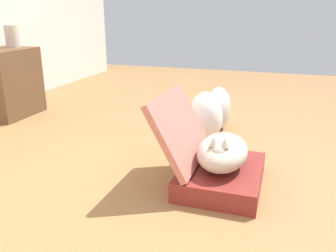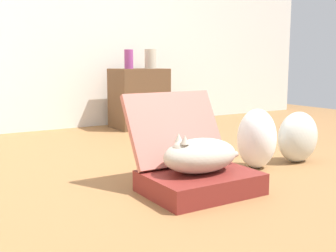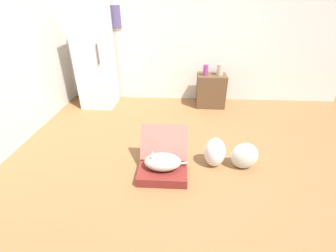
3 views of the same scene
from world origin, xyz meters
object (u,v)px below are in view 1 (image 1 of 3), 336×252
plastic_bag_white (205,118)px  plastic_bag_clear (218,108)px  suitcase_base (221,176)px  cat (222,152)px  side_table (7,83)px  vase_short (12,36)px

plastic_bag_white → plastic_bag_clear: 0.37m
suitcase_base → cat: 0.15m
plastic_bag_white → side_table: (0.14, 1.96, 0.12)m
cat → side_table: size_ratio=0.82×
plastic_bag_white → plastic_bag_clear: (0.37, -0.03, -0.02)m
cat → plastic_bag_clear: (1.02, 0.21, -0.03)m
plastic_bag_clear → side_table: side_table is taller
cat → suitcase_base: bearing=-3.6°
plastic_bag_white → side_table: side_table is taller
vase_short → suitcase_base: bearing=-112.9°
plastic_bag_clear → side_table: bearing=96.4°
plastic_bag_white → plastic_bag_clear: bearing=-4.7°
cat → plastic_bag_clear: bearing=11.8°
side_table → vase_short: (0.14, -0.02, 0.42)m
plastic_bag_white → vase_short: bearing=81.8°
plastic_bag_white → vase_short: (0.28, 1.94, 0.54)m
plastic_bag_white → cat: bearing=-159.5°
plastic_bag_white → side_table: bearing=85.8°
vase_short → plastic_bag_clear: bearing=-87.5°
suitcase_base → plastic_bag_white: (0.65, 0.24, 0.14)m
plastic_bag_clear → vase_short: vase_short is taller
plastic_bag_clear → side_table: (-0.22, 1.99, 0.14)m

